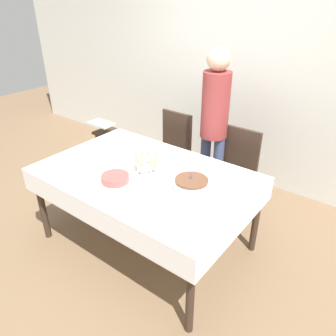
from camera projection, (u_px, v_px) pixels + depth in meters
name	position (u px, v px, depth m)	size (l,w,h in m)	color
ground_plane	(147.00, 242.00, 3.21)	(12.00, 12.00, 0.00)	brown
wall_back	(243.00, 71.00, 3.81)	(8.00, 0.05, 2.70)	silver
dining_table	(145.00, 183.00, 2.89)	(1.85, 1.22, 0.78)	white
dining_chair_far_left	(171.00, 150.00, 3.82)	(0.43, 0.43, 0.96)	#38281E
dining_chair_far_right	(234.00, 171.00, 3.39)	(0.42, 0.42, 0.96)	#38281E
birthday_cake	(191.00, 186.00, 2.55)	(0.26, 0.26, 0.19)	silver
champagne_tray	(147.00, 161.00, 2.83)	(0.31, 0.31, 0.18)	silver
plate_stack_main	(115.00, 178.00, 2.71)	(0.23, 0.23, 0.06)	#CC4C47
cake_knife	(169.00, 203.00, 2.44)	(0.29, 0.10, 0.00)	silver
fork_pile	(108.00, 172.00, 2.83)	(0.17, 0.06, 0.02)	silver
napkin_pile	(118.00, 165.00, 2.96)	(0.15, 0.15, 0.01)	white
person_standing	(215.00, 117.00, 3.32)	(0.28, 0.28, 1.73)	#3F4C72
high_chair	(107.00, 138.00, 4.28)	(0.33, 0.35, 0.71)	#38281E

